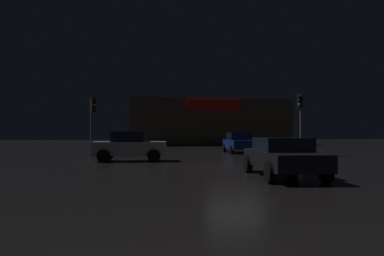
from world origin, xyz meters
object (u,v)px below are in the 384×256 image
(traffic_signal_opposite, at_px, (300,113))
(car_crossing, at_px, (239,142))
(traffic_signal_main, at_px, (92,115))
(store_building, at_px, (207,123))
(car_far, at_px, (129,146))
(car_near, at_px, (282,156))

(traffic_signal_opposite, height_order, car_crossing, traffic_signal_opposite)
(traffic_signal_main, relative_size, car_crossing, 0.95)
(store_building, height_order, car_far, store_building)
(car_near, bearing_deg, store_building, 84.16)
(car_near, relative_size, car_far, 1.15)
(traffic_signal_main, bearing_deg, traffic_signal_opposite, -4.81)
(store_building, xyz_separation_m, car_far, (-8.94, -24.91, -2.02))
(store_building, distance_m, car_crossing, 18.19)
(store_building, relative_size, car_crossing, 4.82)
(store_building, bearing_deg, car_near, -95.84)
(traffic_signal_main, xyz_separation_m, traffic_signal_opposite, (13.91, -1.17, 0.19))
(store_building, bearing_deg, car_crossing, -92.50)
(traffic_signal_opposite, height_order, car_far, traffic_signal_opposite)
(car_crossing, bearing_deg, store_building, 87.50)
(traffic_signal_opposite, xyz_separation_m, car_near, (-5.72, -10.48, -2.18))
(store_building, relative_size, traffic_signal_main, 5.06)
(traffic_signal_opposite, distance_m, car_far, 11.92)
(store_building, distance_m, traffic_signal_main, 23.71)
(store_building, relative_size, car_near, 4.26)
(car_far, relative_size, car_crossing, 0.98)
(car_near, relative_size, car_crossing, 1.13)
(traffic_signal_opposite, bearing_deg, car_crossing, 129.71)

